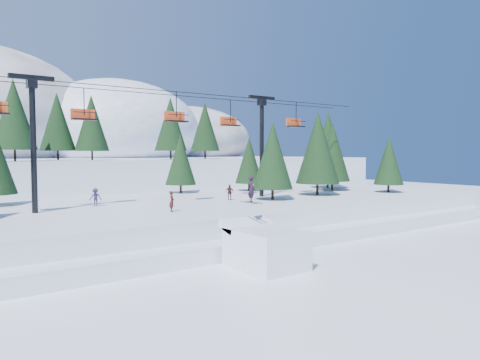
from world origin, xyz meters
TOP-DOWN VIEW (x-y plane):
  - ground at (0.00, 0.00)m, footprint 160.00×160.00m
  - mid_shelf at (0.00, 18.00)m, footprint 70.00×22.00m
  - berm at (0.00, 8.00)m, footprint 70.00×6.00m
  - jump_kicker at (0.59, 2.48)m, footprint 3.53×4.81m
  - chairlift at (1.16, 18.05)m, footprint 46.00×3.21m
  - conifer_stand at (3.19, 18.65)m, footprint 61.67×16.86m
  - distant_skiers at (-5.45, 16.83)m, footprint 25.02×7.94m
  - banner_near at (5.00, 4.77)m, footprint 2.76×0.82m
  - banner_far at (7.88, 5.55)m, footprint 2.84×0.36m

SIDE VIEW (x-z plane):
  - ground at x=0.00m, z-range 0.00..0.00m
  - banner_near at x=5.00m, z-range 0.09..0.99m
  - banner_far at x=7.88m, z-range 0.09..0.99m
  - berm at x=0.00m, z-range 0.00..1.10m
  - mid_shelf at x=0.00m, z-range 0.00..2.50m
  - jump_kicker at x=0.59m, z-range -1.49..4.11m
  - distant_skiers at x=-5.45m, z-range 2.44..4.16m
  - conifer_stand at x=3.19m, z-range 2.31..11.93m
  - chairlift at x=1.16m, z-range 4.18..14.46m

